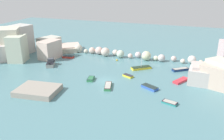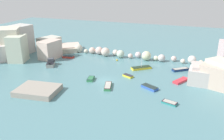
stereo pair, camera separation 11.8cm
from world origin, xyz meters
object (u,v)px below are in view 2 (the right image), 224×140
Objects in this scene: channel_buoy at (117,60)px; moored_boat_7 at (181,69)px; moored_boat_2 at (51,63)px; moored_boat_9 at (128,76)px; moored_boat_0 at (68,57)px; moored_boat_5 at (181,81)px; moored_boat_1 at (141,68)px; moored_boat_4 at (91,79)px; stone_dock at (38,90)px; moored_boat_3 at (108,86)px; moored_boat_8 at (150,87)px; moored_boat_6 at (170,103)px.

moored_boat_7 is (18.05, -2.13, 0.08)m from channel_buoy.
moored_boat_2 reaches higher than moored_boat_9.
moored_boat_7 is (32.85, -0.14, 0.02)m from moored_boat_0.
moored_boat_2 is 34.58m from moored_boat_5.
moored_boat_4 is (-9.45, -11.32, -0.02)m from moored_boat_1.
moored_boat_9 is (15.24, 14.78, -0.32)m from stone_dock.
moored_boat_7 is at bearing -56.76° from moored_boat_3.
moored_boat_5 is 12.40m from moored_boat_9.
moored_boat_6 is at bearing 161.21° from moored_boat_8.
stone_dock is at bearing 2.87° from moored_boat_7.
channel_buoy is at bearing -88.15° from moored_boat_5.
moored_boat_4 reaches higher than moored_boat_5.
moored_boat_2 reaches higher than moored_boat_3.
channel_buoy is 0.09× the size of moored_boat_1.
moored_boat_0 is 34.40m from moored_boat_5.
moored_boat_9 is at bearing -117.00° from moored_boat_2.
moored_boat_1 is at bearing -25.62° from moored_boat_7.
moored_boat_8 is at bearing -15.14° from moored_boat_5.
stone_dock reaches higher than channel_buoy.
stone_dock reaches higher than moored_boat_6.
stone_dock is 17.20m from moored_boat_2.
moored_boat_4 reaches higher than moored_boat_9.
moored_boat_8 is at bearing -90.67° from moored_boat_3.
moored_boat_6 is at bearing -133.41° from moored_boat_2.
stone_dock reaches higher than moored_boat_4.
moored_boat_9 is (22.23, -0.93, -0.43)m from moored_boat_2.
stone_dock is 24.38m from moored_boat_0.
moored_boat_1 is 24.64m from moored_boat_2.
moored_boat_4 is at bearing 49.36° from moored_boat_3.
moored_boat_9 is (-6.29, 4.99, -0.05)m from moored_boat_8.
stone_dock is 2.10× the size of moored_boat_8.
moored_boat_3 is 1.61× the size of moored_boat_9.
moored_boat_4 is at bearing -53.54° from moored_boat_0.
stone_dock is 17.26× the size of channel_buoy.
moored_boat_1 is at bearing -32.44° from moored_boat_3.
moored_boat_6 is (18.91, -5.64, -0.08)m from moored_boat_4.
moored_boat_0 is at bearing -31.97° from moored_boat_2.
moored_boat_5 is at bearing 102.13° from moored_boat_6.
moored_boat_5 is 1.06× the size of moored_boat_7.
moored_boat_2 reaches higher than moored_boat_0.
channel_buoy is 21.06m from moored_boat_5.
moored_boat_7 is at bearing -145.69° from moored_boat_5.
moored_boat_7 reaches higher than moored_boat_3.
moored_boat_7 reaches higher than moored_boat_0.
moored_boat_5 is at bearing -114.06° from moored_boat_2.
moored_boat_9 is (6.41, -10.85, 0.02)m from channel_buoy.
channel_buoy is 18.17m from moored_boat_7.
moored_boat_0 is 1.23× the size of moored_boat_9.
moored_boat_0 is 32.85m from moored_boat_7.
stone_dock reaches higher than moored_boat_8.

